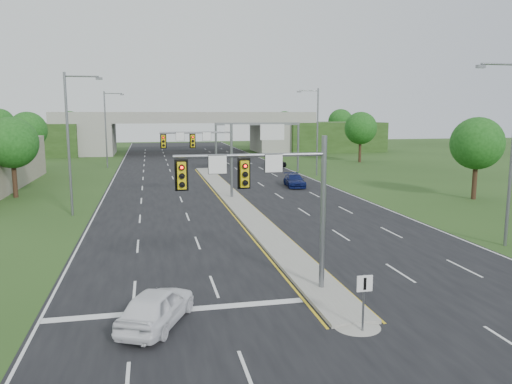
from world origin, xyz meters
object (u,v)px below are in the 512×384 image
object	(u,v)px
signal_mast_far	(207,149)
car_white	(157,307)
overpass	(187,135)
car_far_b	(294,181)
sign_gantry	(257,133)
signal_mast_near	(274,189)
keep_right_sign	(364,293)
car_far_c	(276,162)

from	to	relation	value
signal_mast_far	car_white	xyz separation A→B (m)	(-5.09, -27.22, -3.97)
overpass	car_far_b	xyz separation A→B (m)	(7.88, -49.02, -2.86)
sign_gantry	overpass	bearing A→B (deg)	100.79
signal_mast_near	keep_right_sign	world-z (taller)	signal_mast_near
overpass	sign_gantry	bearing A→B (deg)	-79.21
overpass	car_white	world-z (taller)	overpass
sign_gantry	car_white	bearing A→B (deg)	-106.56
keep_right_sign	car_white	world-z (taller)	keep_right_sign
signal_mast_near	car_white	bearing A→B (deg)	-156.41
signal_mast_near	car_far_c	world-z (taller)	signal_mast_near
overpass	car_white	bearing A→B (deg)	-95.11
signal_mast_far	overpass	size ratio (longest dim) A/B	0.09
overpass	car_far_c	bearing A→B (deg)	-68.95
keep_right_sign	car_far_c	size ratio (longest dim) A/B	0.53
keep_right_sign	overpass	xyz separation A→B (m)	(0.00, 84.53, 2.04)
sign_gantry	car_white	distance (m)	49.47
signal_mast_near	car_far_b	xyz separation A→B (m)	(10.14, 31.05, -4.03)
keep_right_sign	overpass	bearing A→B (deg)	90.00
signal_mast_near	car_white	world-z (taller)	signal_mast_near
signal_mast_far	car_far_b	distance (m)	12.48
sign_gantry	car_far_b	size ratio (longest dim) A/B	2.48
keep_right_sign	sign_gantry	xyz separation A→B (m)	(6.68, 49.45, 3.72)
signal_mast_near	sign_gantry	world-z (taller)	signal_mast_near
sign_gantry	car_far_c	bearing A→B (deg)	56.38
sign_gantry	overpass	xyz separation A→B (m)	(-6.68, 35.08, -1.69)
signal_mast_far	car_white	world-z (taller)	signal_mast_far
signal_mast_near	signal_mast_far	distance (m)	25.00
car_white	car_far_c	distance (m)	56.76
signal_mast_near	car_far_c	bearing A→B (deg)	75.55
keep_right_sign	overpass	world-z (taller)	overpass
signal_mast_near	car_far_b	world-z (taller)	signal_mast_near
signal_mast_far	car_far_c	bearing A→B (deg)	63.40
car_far_c	overpass	bearing A→B (deg)	95.12
sign_gantry	overpass	distance (m)	35.75
signal_mast_near	signal_mast_far	bearing A→B (deg)	90.00
signal_mast_far	keep_right_sign	bearing A→B (deg)	-85.61
signal_mast_far	sign_gantry	bearing A→B (deg)	65.89
sign_gantry	car_far_b	bearing A→B (deg)	-85.10
car_far_b	sign_gantry	bearing A→B (deg)	100.68
keep_right_sign	car_far_c	xyz separation A→B (m)	(11.00, 55.94, -0.79)
car_far_c	signal_mast_near	bearing A→B (deg)	-120.37
signal_mast_far	signal_mast_near	bearing A→B (deg)	-90.00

